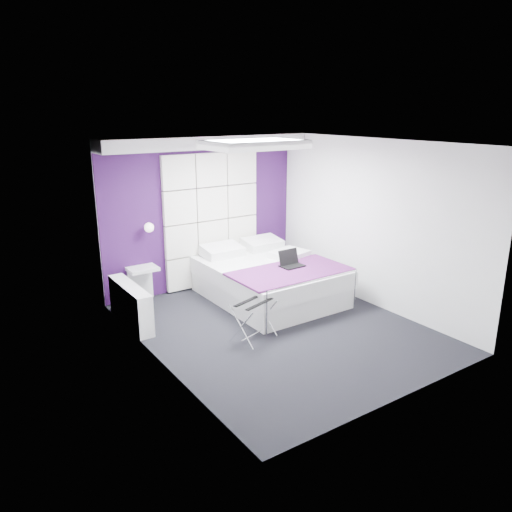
{
  "coord_description": "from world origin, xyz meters",
  "views": [
    {
      "loc": [
        -3.94,
        -5.26,
        3.02
      ],
      "look_at": [
        -0.14,
        0.35,
        1.01
      ],
      "focal_mm": 35.0,
      "sensor_mm": 36.0,
      "label": 1
    }
  ],
  "objects_px": {
    "nightstand": "(142,269)",
    "laptop": "(290,262)",
    "radiator": "(131,305)",
    "bed": "(269,279)",
    "luggage_rack": "(254,320)",
    "wall_lamp": "(148,227)"
  },
  "relations": [
    {
      "from": "nightstand",
      "to": "laptop",
      "type": "bearing_deg",
      "value": -35.21
    },
    {
      "from": "bed",
      "to": "nightstand",
      "type": "height_order",
      "value": "bed"
    },
    {
      "from": "radiator",
      "to": "luggage_rack",
      "type": "xyz_separation_m",
      "value": [
        1.21,
        -1.39,
        -0.03
      ]
    },
    {
      "from": "wall_lamp",
      "to": "nightstand",
      "type": "relative_size",
      "value": 0.33
    },
    {
      "from": "bed",
      "to": "laptop",
      "type": "distance_m",
      "value": 0.54
    },
    {
      "from": "luggage_rack",
      "to": "bed",
      "type": "bearing_deg",
      "value": 29.63
    },
    {
      "from": "radiator",
      "to": "nightstand",
      "type": "bearing_deg",
      "value": 56.03
    },
    {
      "from": "laptop",
      "to": "wall_lamp",
      "type": "bearing_deg",
      "value": 140.08
    },
    {
      "from": "wall_lamp",
      "to": "bed",
      "type": "height_order",
      "value": "wall_lamp"
    },
    {
      "from": "radiator",
      "to": "luggage_rack",
      "type": "distance_m",
      "value": 1.84
    },
    {
      "from": "radiator",
      "to": "nightstand",
      "type": "height_order",
      "value": "radiator"
    },
    {
      "from": "bed",
      "to": "laptop",
      "type": "relative_size",
      "value": 6.09
    },
    {
      "from": "bed",
      "to": "radiator",
      "type": "bearing_deg",
      "value": 173.24
    },
    {
      "from": "luggage_rack",
      "to": "laptop",
      "type": "relative_size",
      "value": 1.48
    },
    {
      "from": "nightstand",
      "to": "laptop",
      "type": "height_order",
      "value": "laptop"
    },
    {
      "from": "radiator",
      "to": "laptop",
      "type": "xyz_separation_m",
      "value": [
        2.41,
        -0.64,
        0.39
      ]
    },
    {
      "from": "radiator",
      "to": "luggage_rack",
      "type": "height_order",
      "value": "radiator"
    },
    {
      "from": "luggage_rack",
      "to": "radiator",
      "type": "bearing_deg",
      "value": 113.74
    },
    {
      "from": "bed",
      "to": "luggage_rack",
      "type": "bearing_deg",
      "value": -133.07
    },
    {
      "from": "bed",
      "to": "luggage_rack",
      "type": "distance_m",
      "value": 1.54
    },
    {
      "from": "radiator",
      "to": "bed",
      "type": "bearing_deg",
      "value": -6.76
    },
    {
      "from": "wall_lamp",
      "to": "bed",
      "type": "distance_m",
      "value": 2.11
    }
  ]
}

